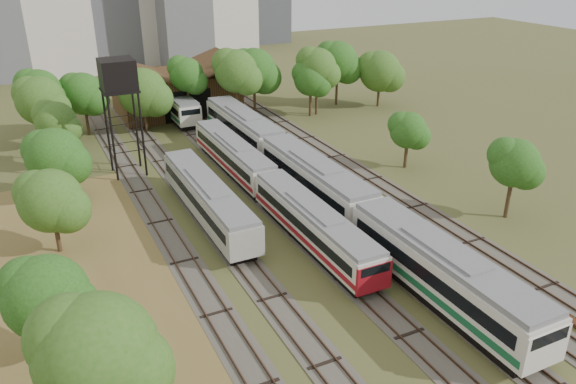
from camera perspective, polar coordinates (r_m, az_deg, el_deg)
ground at (r=35.90m, az=18.02°, el=-15.59°), size 240.00×240.00×0.00m
dry_grass_patch at (r=34.88m, az=-15.59°, el=-16.54°), size 14.00×60.00×0.04m
tracks at (r=53.09m, az=-0.98°, el=-0.58°), size 24.60×80.00×0.19m
railcar_red_set at (r=51.34m, az=-2.03°, el=0.64°), size 2.74×34.58×3.38m
railcar_green_set at (r=51.49m, az=2.78°, el=1.13°), size 3.27×52.08×4.06m
railcar_rear at (r=79.67m, az=-11.52°, el=8.87°), size 2.92×16.08×3.61m
old_grey_coach at (r=48.81m, az=-8.16°, el=-0.73°), size 2.85×18.00×3.52m
water_tower at (r=58.34m, az=-16.89°, el=11.01°), size 3.43×3.43×11.86m
rail_pile_far at (r=46.33m, az=17.46°, el=-5.61°), size 0.48×7.70×0.25m
maintenance_shed at (r=81.58m, az=-11.28°, el=9.98°), size 16.45×11.55×7.58m
tree_band_left at (r=43.55m, az=-21.89°, el=-1.19°), size 8.04×66.16×8.60m
tree_band_far at (r=75.73m, az=-5.19°, el=11.56°), size 50.92×10.58×9.70m
tree_band_right at (r=64.03m, az=9.63°, el=8.07°), size 5.07×39.64×7.48m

